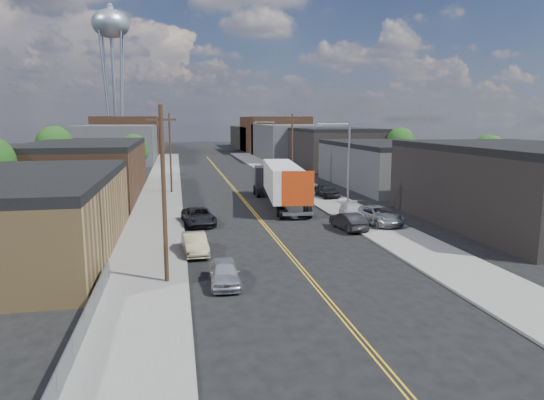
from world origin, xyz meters
name	(u,v)px	position (x,y,z in m)	size (l,w,h in m)	color
ground	(225,178)	(0.00, 60.00, 0.00)	(260.00, 260.00, 0.00)	black
centerline	(236,191)	(0.00, 45.00, 0.01)	(0.32, 120.00, 0.01)	gold
sidewalk_left	(161,193)	(-9.50, 45.00, 0.07)	(5.00, 140.00, 0.15)	slate
sidewalk_right	(307,189)	(9.50, 45.00, 0.07)	(5.00, 140.00, 0.15)	slate
warehouse_tan	(21,215)	(-18.00, 18.00, 2.80)	(12.00, 22.00, 5.60)	olive
warehouse_brown	(87,169)	(-18.00, 44.00, 3.30)	(12.00, 26.00, 6.60)	#4A2E1D
industrial_right_a	(520,185)	(21.99, 20.00, 3.55)	(14.00, 22.00, 7.10)	black
industrial_right_b	(391,164)	(22.00, 46.00, 3.05)	(14.00, 24.00, 6.10)	#38373A
industrial_right_c	(333,148)	(22.00, 72.00, 3.80)	(14.00, 22.00, 7.60)	black
skyline_left_a	(118,143)	(-20.00, 95.00, 4.00)	(16.00, 30.00, 8.00)	#38373A
skyline_right_a	(294,142)	(20.00, 95.00, 4.00)	(16.00, 30.00, 8.00)	#38373A
skyline_left_b	(129,135)	(-20.00, 120.00, 5.00)	(16.00, 26.00, 10.00)	#4A2E1D
skyline_right_b	(274,134)	(20.00, 120.00, 5.00)	(16.00, 26.00, 10.00)	#4A2E1D
skyline_left_c	(135,138)	(-20.00, 140.00, 3.50)	(16.00, 40.00, 7.00)	black
skyline_right_c	(262,137)	(20.00, 140.00, 3.50)	(16.00, 40.00, 7.00)	black
water_tower	(111,29)	(-22.00, 110.00, 30.65)	(9.00, 9.00, 36.90)	gray
streetlight_near	(344,163)	(7.60, 25.00, 5.33)	(3.39, 0.25, 9.00)	gray
streetlight_far	(271,144)	(7.60, 60.00, 5.33)	(3.39, 0.25, 9.00)	gray
utility_pole_left_near	(164,194)	(-8.20, 10.00, 5.14)	(1.60, 0.26, 10.00)	black
utility_pole_left_far	(170,152)	(-8.20, 45.00, 5.14)	(1.60, 0.26, 10.00)	black
utility_pole_right	(292,149)	(8.20, 48.00, 5.14)	(1.60, 0.26, 10.00)	black
chainlink_fence	(85,324)	(-11.50, 3.50, 0.66)	(0.05, 16.00, 1.22)	slate
tree_left_mid	(55,147)	(-23.94, 55.00, 5.48)	(5.10, 5.04, 8.37)	black
tree_left_far	(134,149)	(-13.94, 62.00, 4.57)	(4.35, 4.20, 6.97)	black
tree_right_near	(489,155)	(30.06, 36.00, 4.87)	(4.60, 4.48, 7.44)	black
tree_right_far	(401,144)	(30.06, 60.00, 5.18)	(4.85, 4.76, 7.91)	black
semi_truck	(278,181)	(3.33, 34.07, 2.62)	(4.52, 17.83, 4.60)	#BDBDBD
car_left_a	(225,273)	(-5.00, 9.14, 0.71)	(1.67, 4.15, 1.41)	#ABADB1
car_left_b	(195,244)	(-6.40, 15.92, 0.72)	(1.53, 4.39, 1.45)	#897F5A
car_left_c	(199,216)	(-5.70, 25.39, 0.75)	(2.49, 5.40, 1.50)	black
car_right_oncoming	(348,221)	(6.60, 20.92, 0.74)	(1.57, 4.50, 1.48)	black
car_right_lot_a	(377,215)	(9.68, 21.99, 0.93)	(2.57, 5.58, 1.55)	#939698
car_right_lot_b	(353,212)	(8.20, 24.00, 0.88)	(2.03, 5.01, 1.45)	#AFAFAF
car_right_lot_c	(327,190)	(9.91, 37.40, 0.95)	(1.89, 4.70, 1.60)	black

